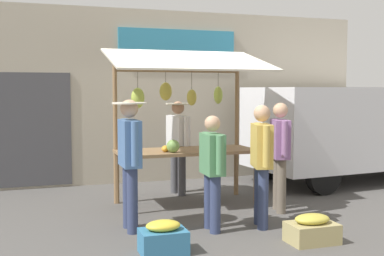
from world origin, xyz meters
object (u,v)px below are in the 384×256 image
shopper_with_ponytail (280,149)px  parked_van (352,125)px  produce_crate_near (312,230)px  vendor_with_sunhat (178,140)px  shopper_with_shopping_bag (212,166)px  produce_crate_side (163,238)px  market_stall (184,108)px  shopper_in_grey_tee (262,157)px  shopper_in_striped_shirt (130,153)px

shopper_with_ponytail → parked_van: 3.12m
produce_crate_near → vendor_with_sunhat: bearing=-77.3°
shopper_with_ponytail → parked_van: parked_van is taller
shopper_with_shopping_bag → produce_crate_side: bearing=130.9°
market_stall → shopper_with_shopping_bag: bearing=85.7°
shopper_in_grey_tee → shopper_with_shopping_bag: size_ratio=1.09×
vendor_with_sunhat → shopper_with_shopping_bag: 2.31m
market_stall → shopper_in_grey_tee: market_stall is taller
market_stall → shopper_with_shopping_bag: market_stall is taller
shopper_in_grey_tee → produce_crate_side: shopper_in_grey_tee is taller
market_stall → shopper_in_striped_shirt: market_stall is taller
shopper_in_striped_shirt → vendor_with_sunhat: bearing=-32.6°
vendor_with_sunhat → shopper_in_striped_shirt: shopper_in_striped_shirt is taller
market_stall → shopper_in_striped_shirt: 1.74m
parked_van → produce_crate_near: parked_van is taller
market_stall → shopper_with_shopping_bag: size_ratio=1.66×
parked_van → produce_crate_side: bearing=27.8°
market_stall → produce_crate_near: 2.92m
vendor_with_sunhat → parked_van: size_ratio=0.36×
shopper_in_striped_shirt → shopper_with_ponytail: shopper_in_striped_shirt is taller
shopper_in_grey_tee → produce_crate_near: shopper_in_grey_tee is taller
shopper_with_ponytail → shopper_in_grey_tee: bearing=153.2°
market_stall → produce_crate_side: size_ratio=4.72×
shopper_in_grey_tee → produce_crate_near: bearing=-146.5°
shopper_in_grey_tee → shopper_with_ponytail: 0.94m
shopper_with_ponytail → produce_crate_near: shopper_with_ponytail is taller
shopper_with_shopping_bag → parked_van: (-3.91, -2.40, 0.27)m
produce_crate_near → market_stall: bearing=-71.1°
shopper_with_shopping_bag → produce_crate_near: shopper_with_shopping_bag is taller
vendor_with_sunhat → shopper_in_grey_tee: bearing=-0.5°
parked_van → shopper_in_grey_tee: bearing=32.0°
vendor_with_sunhat → produce_crate_near: size_ratio=2.80×
vendor_with_sunhat → parked_van: (-3.67, -0.10, 0.16)m
market_stall → produce_crate_side: bearing=66.6°
shopper_with_ponytail → produce_crate_side: bearing=137.7°
vendor_with_sunhat → produce_crate_near: vendor_with_sunhat is taller
shopper_with_shopping_bag → shopper_with_ponytail: bearing=-61.8°
shopper_in_striped_shirt → shopper_with_shopping_bag: size_ratio=1.14×
produce_crate_near → shopper_in_striped_shirt: bearing=-31.8°
shopper_with_ponytail → shopper_in_striped_shirt: bearing=113.9°
shopper_in_striped_shirt → shopper_in_grey_tee: bearing=-102.6°
market_stall → produce_crate_near: size_ratio=4.28×
shopper_with_ponytail → market_stall: bearing=69.5°
shopper_in_striped_shirt → produce_crate_side: size_ratio=3.23×
produce_crate_near → shopper_with_shopping_bag: bearing=-42.4°
vendor_with_sunhat → shopper_in_grey_tee: shopper_in_grey_tee is taller
shopper_with_ponytail → vendor_with_sunhat: bearing=50.3°
shopper_in_striped_shirt → shopper_with_ponytail: 2.36m
shopper_with_shopping_bag → parked_van: size_ratio=0.33×
shopper_with_ponytail → parked_van: size_ratio=0.36×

